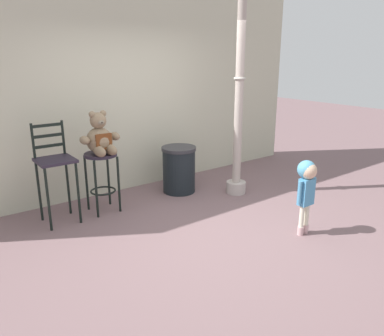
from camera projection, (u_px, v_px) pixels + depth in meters
The scene contains 8 objects.
ground_plane at pixel (204, 230), 4.64m from camera, with size 24.00×24.00×0.00m, color #775C5F.
building_wall at pixel (120, 80), 5.74m from camera, with size 6.83×0.30×3.37m, color beige.
bar_stool_with_teddy at pixel (102, 169), 5.07m from camera, with size 0.43×0.43×0.81m.
teddy_bear at pixel (100, 138), 4.92m from camera, with size 0.53×0.48×0.56m.
child_walking at pixel (307, 182), 4.38m from camera, with size 0.29×0.23×0.90m.
trash_bin at pixel (179, 169), 5.86m from camera, with size 0.53×0.53×0.71m.
lamppost at pixel (238, 116), 5.55m from camera, with size 0.30×0.30×3.00m.
bar_chair_empty at pixel (55, 166), 4.70m from camera, with size 0.44×0.44×1.26m.
Camera 1 is at (-2.64, -3.29, 2.08)m, focal length 35.63 mm.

